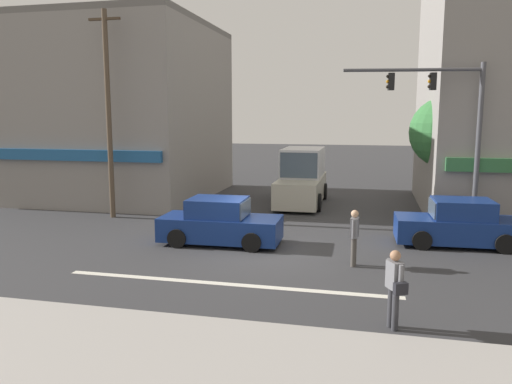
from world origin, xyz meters
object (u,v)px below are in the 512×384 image
object	(u,v)px
pedestrian_foreground_with_bag	(395,285)
pedestrian_mid_crossing	(354,234)
utility_pole_near_left	(109,113)
sedan_waiting_far	(220,223)
street_tree	(445,133)
box_truck_crossing_center	(302,179)
sedan_crossing_rightbound	(459,225)
traffic_light_mast	(451,121)

from	to	relation	value
pedestrian_foreground_with_bag	pedestrian_mid_crossing	size ratio (longest dim) A/B	1.00
pedestrian_foreground_with_bag	utility_pole_near_left	bearing A→B (deg)	141.36
sedan_waiting_far	pedestrian_mid_crossing	xyz separation A→B (m)	(4.57, -1.59, 0.24)
street_tree	box_truck_crossing_center	xyz separation A→B (m)	(-6.34, 2.02, -2.39)
utility_pole_near_left	sedan_crossing_rightbound	distance (m)	14.41
street_tree	pedestrian_mid_crossing	world-z (taller)	street_tree
sedan_waiting_far	box_truck_crossing_center	xyz separation A→B (m)	(1.64, 8.48, 0.54)
traffic_light_mast	sedan_waiting_far	xyz separation A→B (m)	(-7.69, -2.92, -3.46)
traffic_light_mast	pedestrian_mid_crossing	size ratio (longest dim) A/B	3.71
sedan_crossing_rightbound	pedestrian_foreground_with_bag	bearing A→B (deg)	-107.92
sedan_crossing_rightbound	pedestrian_mid_crossing	bearing A→B (deg)	-136.55
box_truck_crossing_center	pedestrian_foreground_with_bag	world-z (taller)	box_truck_crossing_center
utility_pole_near_left	box_truck_crossing_center	size ratio (longest dim) A/B	1.54
utility_pole_near_left	sedan_crossing_rightbound	bearing A→B (deg)	-6.84
sedan_crossing_rightbound	utility_pole_near_left	bearing A→B (deg)	173.16
utility_pole_near_left	street_tree	bearing A→B (deg)	13.00
street_tree	sedan_crossing_rightbound	world-z (taller)	street_tree
street_tree	sedan_waiting_far	xyz separation A→B (m)	(-7.98, -6.46, -2.94)
sedan_waiting_far	street_tree	bearing A→B (deg)	38.97
pedestrian_mid_crossing	sedan_crossing_rightbound	bearing A→B (deg)	43.45
sedan_waiting_far	box_truck_crossing_center	world-z (taller)	box_truck_crossing_center
street_tree	traffic_light_mast	size ratio (longest dim) A/B	0.83
utility_pole_near_left	traffic_light_mast	xyz separation A→B (m)	(13.55, -0.34, -0.31)
utility_pole_near_left	sedan_waiting_far	world-z (taller)	utility_pole_near_left
utility_pole_near_left	sedan_waiting_far	distance (m)	7.70
traffic_light_mast	sedan_waiting_far	size ratio (longest dim) A/B	1.50
traffic_light_mast	pedestrian_mid_crossing	world-z (taller)	traffic_light_mast
box_truck_crossing_center	utility_pole_near_left	bearing A→B (deg)	-145.21
traffic_light_mast	box_truck_crossing_center	size ratio (longest dim) A/B	1.10
street_tree	traffic_light_mast	xyz separation A→B (m)	(-0.30, -3.54, 0.53)
pedestrian_mid_crossing	sedan_waiting_far	bearing A→B (deg)	160.81
street_tree	traffic_light_mast	distance (m)	3.59
pedestrian_foreground_with_bag	box_truck_crossing_center	bearing A→B (deg)	105.17
sedan_crossing_rightbound	pedestrian_foreground_with_bag	world-z (taller)	pedestrian_foreground_with_bag
sedan_waiting_far	pedestrian_foreground_with_bag	xyz separation A→B (m)	(5.53, -5.85, 0.24)
traffic_light_mast	pedestrian_foreground_with_bag	distance (m)	9.59
street_tree	box_truck_crossing_center	world-z (taller)	street_tree
box_truck_crossing_center	pedestrian_foreground_with_bag	bearing A→B (deg)	-74.83
sedan_waiting_far	sedan_crossing_rightbound	distance (m)	8.10
street_tree	pedestrian_foreground_with_bag	bearing A→B (deg)	-101.27
traffic_light_mast	box_truck_crossing_center	world-z (taller)	traffic_light_mast
sedan_waiting_far	pedestrian_mid_crossing	bearing A→B (deg)	-19.19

